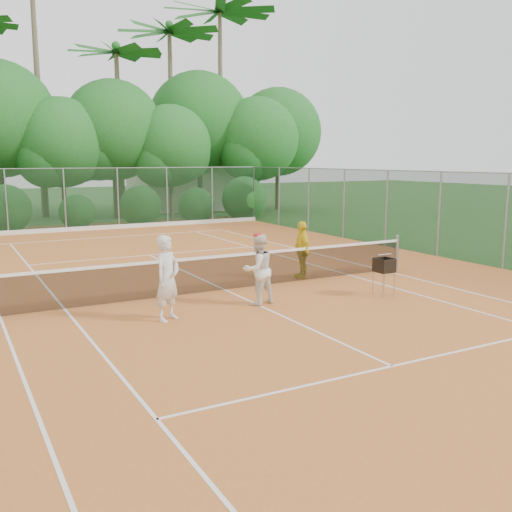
{
  "coord_description": "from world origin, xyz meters",
  "views": [
    {
      "loc": [
        -6.37,
        -13.28,
        3.44
      ],
      "look_at": [
        0.25,
        -1.2,
        1.1
      ],
      "focal_mm": 40.0,
      "sensor_mm": 36.0,
      "label": 1
    }
  ],
  "objects": [
    {
      "name": "ground",
      "position": [
        0.0,
        0.0,
        0.0
      ],
      "size": [
        120.0,
        120.0,
        0.0
      ],
      "primitive_type": "plane",
      "color": "#204819",
      "rests_on": "ground"
    },
    {
      "name": "clay_court",
      "position": [
        0.0,
        0.0,
        0.01
      ],
      "size": [
        18.0,
        36.0,
        0.02
      ],
      "primitive_type": "cube",
      "color": "#C16B2C",
      "rests_on": "ground"
    },
    {
      "name": "club_building",
      "position": [
        9.0,
        24.0,
        1.5
      ],
      "size": [
        8.0,
        5.0,
        3.0
      ],
      "primitive_type": "cube",
      "color": "beige",
      "rests_on": "ground"
    },
    {
      "name": "tennis_net",
      "position": [
        0.0,
        0.0,
        0.53
      ],
      "size": [
        11.97,
        0.1,
        1.1
      ],
      "color": "gray",
      "rests_on": "clay_court"
    },
    {
      "name": "player_white",
      "position": [
        -2.31,
        -1.94,
        0.94
      ],
      "size": [
        0.8,
        0.73,
        1.84
      ],
      "primitive_type": "imported",
      "rotation": [
        0.0,
        0.0,
        0.55
      ],
      "color": "silver",
      "rests_on": "clay_court"
    },
    {
      "name": "player_center_grp",
      "position": [
        0.04,
        -1.69,
        0.88
      ],
      "size": [
        0.91,
        0.76,
        1.73
      ],
      "color": "white",
      "rests_on": "clay_court"
    },
    {
      "name": "player_yellow",
      "position": [
        2.63,
        0.38,
        0.86
      ],
      "size": [
        0.63,
        1.05,
        1.67
      ],
      "primitive_type": "imported",
      "rotation": [
        0.0,
        0.0,
        -1.81
      ],
      "color": "yellow",
      "rests_on": "clay_court"
    },
    {
      "name": "ball_hopper",
      "position": [
        3.27,
        -2.43,
        0.78
      ],
      "size": [
        0.42,
        0.42,
        0.96
      ],
      "rotation": [
        0.0,
        0.0,
        0.39
      ],
      "color": "gray",
      "rests_on": "clay_court"
    },
    {
      "name": "stray_ball_a",
      "position": [
        -1.46,
        9.86,
        0.05
      ],
      "size": [
        0.07,
        0.07,
        0.07
      ],
      "primitive_type": "sphere",
      "color": "#CCE836",
      "rests_on": "clay_court"
    },
    {
      "name": "stray_ball_b",
      "position": [
        2.32,
        10.7,
        0.05
      ],
      "size": [
        0.07,
        0.07,
        0.07
      ],
      "primitive_type": "sphere",
      "color": "#DEEB36",
      "rests_on": "clay_court"
    },
    {
      "name": "stray_ball_c",
      "position": [
        3.56,
        9.13,
        0.05
      ],
      "size": [
        0.07,
        0.07,
        0.07
      ],
      "primitive_type": "sphere",
      "color": "#D0DB33",
      "rests_on": "clay_court"
    },
    {
      "name": "court_markings",
      "position": [
        0.0,
        0.0,
        0.02
      ],
      "size": [
        11.03,
        23.83,
        0.01
      ],
      "color": "white",
      "rests_on": "clay_court"
    },
    {
      "name": "fence_back",
      "position": [
        0.0,
        15.0,
        1.52
      ],
      "size": [
        18.07,
        0.07,
        3.0
      ],
      "color": "#19381E",
      "rests_on": "clay_court"
    },
    {
      "name": "fence_right",
      "position": [
        9.0,
        -1.5,
        1.52
      ],
      "size": [
        0.07,
        33.07,
        3.0
      ],
      "color": "#19381E",
      "rests_on": "clay_court"
    },
    {
      "name": "tropical_treeline",
      "position": [
        1.43,
        20.22,
        5.11
      ],
      "size": [
        32.1,
        8.49,
        15.03
      ],
      "color": "brown",
      "rests_on": "ground"
    }
  ]
}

